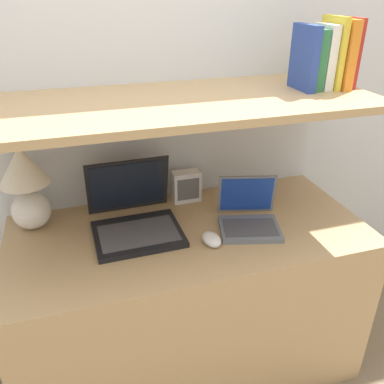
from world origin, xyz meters
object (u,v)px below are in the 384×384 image
(laptop_large, at_px, (135,218))
(book_orange, at_px, (339,54))
(computer_mouse, at_px, (212,239))
(book_yellow, at_px, (331,53))
(book_white, at_px, (324,57))
(table_lamp, at_px, (26,183))
(book_green, at_px, (313,59))
(book_red, at_px, (348,53))
(book_blue, at_px, (304,58))
(laptop_small, at_px, (249,217))
(router_box, at_px, (186,186))

(laptop_large, distance_m, book_orange, 1.00)
(computer_mouse, distance_m, book_yellow, 0.83)
(book_orange, distance_m, book_white, 0.07)
(book_yellow, bearing_deg, table_lamp, 173.53)
(book_green, bearing_deg, book_white, 0.00)
(book_red, bearing_deg, laptop_large, -179.59)
(book_white, height_order, book_blue, same)
(laptop_small, height_order, book_yellow, book_yellow)
(table_lamp, relative_size, computer_mouse, 3.25)
(book_red, distance_m, book_yellow, 0.07)
(laptop_small, bearing_deg, laptop_large, 165.83)
(laptop_large, bearing_deg, book_red, 0.41)
(computer_mouse, bearing_deg, book_blue, 24.61)
(router_box, bearing_deg, laptop_large, -146.57)
(laptop_large, xyz_separation_m, laptop_small, (0.43, -0.11, -0.01))
(laptop_small, distance_m, computer_mouse, 0.20)
(router_box, bearing_deg, book_red, -15.52)
(laptop_small, relative_size, book_red, 1.11)
(book_red, bearing_deg, router_box, 164.48)
(laptop_large, distance_m, computer_mouse, 0.31)
(laptop_small, distance_m, book_yellow, 0.69)
(book_red, distance_m, book_orange, 0.04)
(laptop_small, bearing_deg, book_red, 15.31)
(laptop_small, distance_m, book_orange, 0.71)
(book_orange, distance_m, book_yellow, 0.03)
(laptop_large, bearing_deg, computer_mouse, -36.16)
(laptop_small, xyz_separation_m, computer_mouse, (-0.18, -0.07, -0.02))
(laptop_large, xyz_separation_m, computer_mouse, (0.25, -0.18, -0.03))
(book_yellow, bearing_deg, book_blue, 180.00)
(laptop_small, distance_m, book_blue, 0.63)
(laptop_large, bearing_deg, book_blue, 0.52)
(book_red, xyz_separation_m, book_white, (-0.10, 0.00, -0.01))
(book_yellow, xyz_separation_m, book_green, (-0.07, 0.00, -0.02))
(router_box, bearing_deg, computer_mouse, -91.20)
(table_lamp, distance_m, book_yellow, 1.25)
(table_lamp, xyz_separation_m, laptop_large, (0.38, -0.14, -0.14))
(table_lamp, height_order, book_white, book_white)
(book_blue, bearing_deg, book_orange, 0.00)
(router_box, distance_m, book_green, 0.72)
(book_orange, relative_size, book_green, 1.15)
(router_box, bearing_deg, book_orange, -16.54)
(table_lamp, xyz_separation_m, book_white, (1.13, -0.13, 0.43))
(book_orange, xyz_separation_m, book_green, (-0.11, 0.00, -0.02))
(computer_mouse, bearing_deg, book_yellow, 19.77)
(book_green, bearing_deg, router_box, 159.76)
(computer_mouse, bearing_deg, book_white, 20.93)
(book_white, distance_m, book_blue, 0.08)
(table_lamp, distance_m, laptop_small, 0.86)
(table_lamp, height_order, router_box, table_lamp)
(router_box, distance_m, book_white, 0.75)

